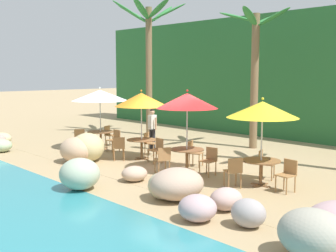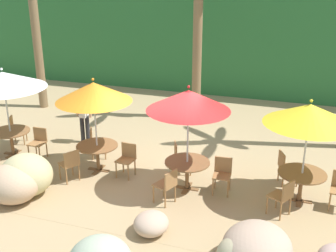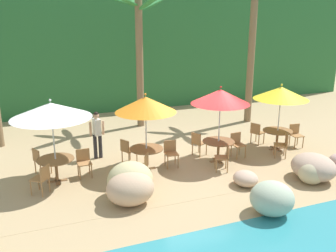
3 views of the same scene
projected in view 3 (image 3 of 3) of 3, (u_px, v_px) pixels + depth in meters
ground_plane at (192, 162)px, 13.00m from camera, size 120.00×120.00×0.00m
terrace_deck at (192, 161)px, 13.00m from camera, size 18.00×5.20×0.01m
foliage_backdrop at (122, 51)px, 20.18m from camera, size 28.00×2.40×6.00m
rock_seawall at (265, 176)px, 10.87m from camera, size 16.54×3.35×1.03m
umbrella_white at (51, 110)px, 10.81m from camera, size 2.34×2.34×2.58m
dining_table_white at (56, 163)px, 11.28m from camera, size 1.10×1.10×0.74m
chair_white_seaward at (84, 161)px, 11.70m from camera, size 0.43×0.43×0.87m
chair_white_inland at (40, 159)px, 11.82m from camera, size 0.56×0.56×0.87m
chair_white_left at (42, 177)px, 10.50m from camera, size 0.60×0.59×0.87m
umbrella_orange at (146, 104)px, 11.71m from camera, size 1.95×1.95×2.56m
dining_table_orange at (146, 152)px, 12.16m from camera, size 1.10×1.10×0.74m
chair_orange_seaward at (171, 151)px, 12.49m from camera, size 0.46×0.47×0.87m
chair_orange_inland at (127, 149)px, 12.69m from camera, size 0.57×0.56×0.87m
chair_orange_left at (143, 165)px, 11.37m from camera, size 0.58×0.58×0.87m
umbrella_red at (220, 97)px, 12.39m from camera, size 1.97×1.97×2.65m
dining_table_red at (218, 144)px, 12.87m from camera, size 1.10×1.10×0.74m
chair_red_seaward at (237, 143)px, 13.33m from camera, size 0.45×0.46×0.87m
chair_red_inland at (198, 142)px, 13.42m from camera, size 0.56×0.55×0.87m
chair_red_left at (224, 156)px, 12.08m from camera, size 0.55×0.55×0.87m
umbrella_yellow at (281, 93)px, 13.60m from camera, size 2.00×2.00×2.50m
dining_table_yellow at (278, 134)px, 14.04m from camera, size 1.10×1.10×0.74m
chair_yellow_seaward at (296, 134)px, 14.38m from camera, size 0.46×0.47×0.87m
chair_yellow_inland at (257, 132)px, 14.60m from camera, size 0.56×0.55×0.87m
chair_yellow_left at (283, 144)px, 13.25m from camera, size 0.58×0.58×0.87m
palm_tree_second at (139, 42)px, 16.19m from camera, size 2.90×3.01×5.74m
palm_tree_third at (252, 31)px, 16.77m from camera, size 2.82×2.97×6.57m
waiter_in_white at (97, 131)px, 13.05m from camera, size 0.52×0.37×1.70m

